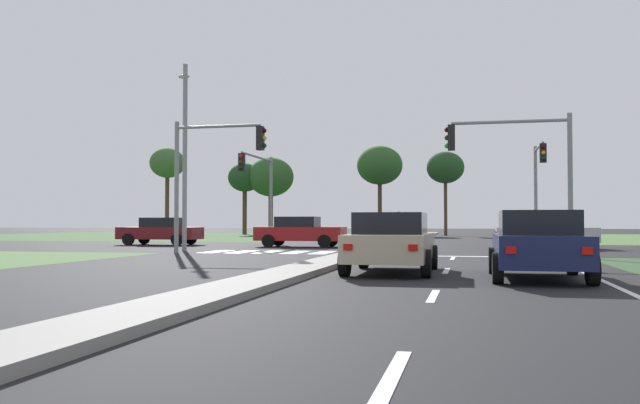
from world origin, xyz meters
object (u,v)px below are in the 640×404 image
object	(u,v)px
car_red_sixth	(300,231)
traffic_signal_far_left	(260,180)
treeline_near	(167,164)
treeline_third	(271,177)
pedestrian_at_median	(398,222)
treeline_fourth	(380,166)
street_lamp_second	(185,146)
treeline_fifth	(445,168)
car_blue_fourth	(404,227)
car_silver_third	(545,232)
car_beige_fifth	(392,242)
traffic_signal_near_right	(521,158)
car_navy_near	(538,244)
car_maroon_second	(161,231)
traffic_signal_near_left	(209,163)
treeline_second	(245,178)
traffic_signal_far_right	(538,175)

from	to	relation	value
car_red_sixth	traffic_signal_far_left	world-z (taller)	traffic_signal_far_left
treeline_near	treeline_third	world-z (taller)	treeline_near
pedestrian_at_median	treeline_fourth	bearing A→B (deg)	-116.88
street_lamp_second	treeline_fifth	distance (m)	37.30
car_blue_fourth	treeline_fifth	distance (m)	6.99
car_silver_third	car_beige_fifth	world-z (taller)	car_silver_third
car_red_sixth	traffic_signal_near_right	distance (m)	13.00
car_blue_fourth	pedestrian_at_median	size ratio (longest dim) A/B	2.56
car_navy_near	car_maroon_second	world-z (taller)	car_navy_near
traffic_signal_far_left	car_blue_fourth	bearing A→B (deg)	79.33
traffic_signal_near_left	pedestrian_at_median	size ratio (longest dim) A/B	2.98
car_maroon_second	treeline_fourth	distance (m)	33.52
car_navy_near	treeline_second	xyz separation A→B (m)	(-23.87, 49.20, 4.93)
car_silver_third	traffic_signal_far_left	size ratio (longest dim) A/B	0.81
car_red_sixth	treeline_third	size ratio (longest dim) A/B	0.58
traffic_signal_near_left	street_lamp_second	bearing A→B (deg)	134.22
treeline_fourth	traffic_signal_far_left	bearing A→B (deg)	-95.58
treeline_fourth	treeline_second	bearing A→B (deg)	-174.17
car_beige_fifth	car_red_sixth	distance (m)	17.48
treeline_near	treeline_fifth	size ratio (longest dim) A/B	1.19
street_lamp_second	treeline_fourth	world-z (taller)	treeline_fourth
car_red_sixth	treeline_near	world-z (taller)	treeline_near
car_silver_third	car_red_sixth	size ratio (longest dim) A/B	1.02
car_blue_fourth	pedestrian_at_median	xyz separation A→B (m)	(2.02, -23.96, 0.44)
treeline_fifth	pedestrian_at_median	bearing A→B (deg)	-95.16
car_silver_third	car_blue_fourth	xyz separation A→B (m)	(-9.75, 31.75, 0.01)
car_red_sixth	traffic_signal_near_left	bearing A→B (deg)	-13.90
car_navy_near	street_lamp_second	world-z (taller)	street_lamp_second
traffic_signal_far_right	treeline_near	world-z (taller)	treeline_near
traffic_signal_far_right	traffic_signal_near_right	bearing A→B (deg)	-98.28
car_silver_third	pedestrian_at_median	world-z (taller)	pedestrian_at_median
car_beige_fifth	treeline_third	distance (m)	51.60
treeline_fourth	car_beige_fifth	bearing A→B (deg)	-82.03
car_blue_fourth	car_beige_fifth	world-z (taller)	car_blue_fourth
car_beige_fifth	pedestrian_at_median	world-z (taller)	pedestrian_at_median
treeline_near	pedestrian_at_median	bearing A→B (deg)	-43.23
traffic_signal_near_right	car_navy_near	bearing A→B (deg)	-92.05
traffic_signal_far_right	treeline_fourth	world-z (taller)	treeline_fourth
traffic_signal_near_left	traffic_signal_far_left	bearing A→B (deg)	97.29
car_maroon_second	car_silver_third	world-z (taller)	car_silver_third
traffic_signal_far_right	treeline_third	xyz separation A→B (m)	(-23.22, 27.85, 2.04)
traffic_signal_far_right	treeline_fifth	size ratio (longest dim) A/B	0.69
car_silver_third	treeline_third	distance (m)	39.55
car_beige_fifth	treeline_third	world-z (taller)	treeline_third
car_silver_third	traffic_signal_near_left	size ratio (longest dim) A/B	0.85
car_navy_near	traffic_signal_far_right	distance (m)	21.83
treeline_third	treeline_fourth	world-z (taller)	treeline_fourth
car_beige_fifth	car_red_sixth	xyz separation A→B (m)	(-6.53, 16.22, 0.02)
car_navy_near	car_red_sixth	world-z (taller)	car_red_sixth
traffic_signal_far_right	street_lamp_second	world-z (taller)	street_lamp_second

